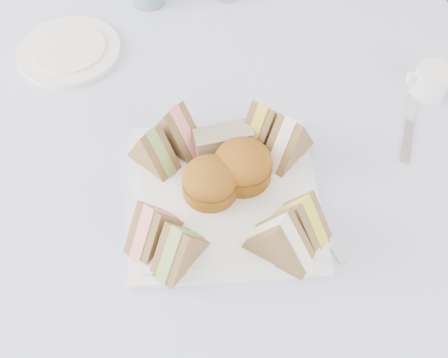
{
  "coord_description": "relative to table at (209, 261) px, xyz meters",
  "views": [
    {
      "loc": [
        0.01,
        -0.58,
        1.46
      ],
      "look_at": [
        0.03,
        -0.09,
        0.8
      ],
      "focal_mm": 45.0,
      "sensor_mm": 36.0,
      "label": 1
    }
  ],
  "objects": [
    {
      "name": "floor",
      "position": [
        0.0,
        0.0,
        -0.37
      ],
      "size": [
        4.0,
        4.0,
        0.0
      ],
      "primitive_type": "plane",
      "color": "#9E7751",
      "rests_on": "ground"
    },
    {
      "name": "table",
      "position": [
        0.0,
        0.0,
        0.0
      ],
      "size": [
        0.9,
        0.9,
        0.74
      ],
      "primitive_type": "cube",
      "color": "brown",
      "rests_on": "floor"
    },
    {
      "name": "tablecloth",
      "position": [
        0.0,
        0.0,
        0.37
      ],
      "size": [
        1.02,
        1.02,
        0.01
      ],
      "primitive_type": "cube",
      "color": "silver",
      "rests_on": "table"
    },
    {
      "name": "serving_plate",
      "position": [
        0.03,
        -0.09,
        0.38
      ],
      "size": [
        0.3,
        0.3,
        0.01
      ],
      "primitive_type": "cube",
      "rotation": [
        0.0,
        0.0,
        0.04
      ],
      "color": "white",
      "rests_on": "tablecloth"
    },
    {
      "name": "sandwich_fl_a",
      "position": [
        -0.07,
        -0.16,
        0.43
      ],
      "size": [
        0.09,
        0.1,
        0.08
      ],
      "primitive_type": null,
      "rotation": [
        0.0,
        0.0,
        0.9
      ],
      "color": "brown",
      "rests_on": "serving_plate"
    },
    {
      "name": "sandwich_fl_b",
      "position": [
        -0.04,
        -0.2,
        0.43
      ],
      "size": [
        0.09,
        0.1,
        0.08
      ],
      "primitive_type": null,
      "rotation": [
        0.0,
        0.0,
        0.89
      ],
      "color": "brown",
      "rests_on": "serving_plate"
    },
    {
      "name": "sandwich_fr_a",
      "position": [
        0.14,
        -0.16,
        0.43
      ],
      "size": [
        0.09,
        0.09,
        0.08
      ],
      "primitive_type": null,
      "rotation": [
        0.0,
        0.0,
        -0.72
      ],
      "color": "brown",
      "rests_on": "serving_plate"
    },
    {
      "name": "sandwich_fr_b",
      "position": [
        0.1,
        -0.19,
        0.43
      ],
      "size": [
        0.11,
        0.09,
        0.09
      ],
      "primitive_type": null,
      "rotation": [
        0.0,
        0.0,
        -0.59
      ],
      "color": "brown",
      "rests_on": "serving_plate"
    },
    {
      "name": "sandwich_bl_a",
      "position": [
        -0.08,
        -0.03,
        0.43
      ],
      "size": [
        0.09,
        0.09,
        0.08
      ],
      "primitive_type": null,
      "rotation": [
        0.0,
        0.0,
        2.36
      ],
      "color": "brown",
      "rests_on": "serving_plate"
    },
    {
      "name": "sandwich_bl_b",
      "position": [
        -0.04,
        0.01,
        0.43
      ],
      "size": [
        0.1,
        0.1,
        0.08
      ],
      "primitive_type": null,
      "rotation": [
        0.0,
        0.0,
        2.42
      ],
      "color": "brown",
      "rests_on": "serving_plate"
    },
    {
      "name": "sandwich_br_a",
      "position": [
        0.13,
        -0.02,
        0.43
      ],
      "size": [
        0.1,
        0.1,
        0.09
      ],
      "primitive_type": null,
      "rotation": [
        0.0,
        0.0,
        -2.27
      ],
      "color": "brown",
      "rests_on": "serving_plate"
    },
    {
      "name": "sandwich_br_b",
      "position": [
        0.09,
        0.02,
        0.43
      ],
      "size": [
        0.09,
        0.1,
        0.08
      ],
      "primitive_type": null,
      "rotation": [
        0.0,
        0.0,
        -2.23
      ],
      "color": "brown",
      "rests_on": "serving_plate"
    },
    {
      "name": "scone_left",
      "position": [
        0.01,
        -0.09,
        0.42
      ],
      "size": [
        0.1,
        0.1,
        0.06
      ],
      "primitive_type": "cylinder",
      "rotation": [
        0.0,
        0.0,
        0.13
      ],
      "color": "#8B5D14",
      "rests_on": "serving_plate"
    },
    {
      "name": "scone_right",
      "position": [
        0.06,
        -0.06,
        0.42
      ],
      "size": [
        0.12,
        0.12,
        0.06
      ],
      "primitive_type": "cylinder",
      "rotation": [
        0.0,
        0.0,
        0.51
      ],
      "color": "#8B5D14",
      "rests_on": "serving_plate"
    },
    {
      "name": "pastry_slice",
      "position": [
        0.03,
        -0.0,
        0.41
      ],
      "size": [
        0.1,
        0.06,
        0.04
      ],
      "primitive_type": "cube",
      "rotation": [
        0.0,
        0.0,
        0.22
      ],
      "color": "beige",
      "rests_on": "serving_plate"
    },
    {
      "name": "side_plate",
      "position": [
        -0.25,
        0.25,
        0.38
      ],
      "size": [
        0.21,
        0.21,
        0.01
      ],
      "primitive_type": "cylinder",
      "rotation": [
        0.0,
        0.0,
        0.12
      ],
      "color": "white",
      "rests_on": "tablecloth"
    },
    {
      "name": "knife",
      "position": [
        0.35,
        0.06,
        0.38
      ],
      "size": [
        0.08,
        0.19,
        0.0
      ],
      "primitive_type": "cube",
      "rotation": [
        0.0,
        0.0,
        -0.33
      ],
      "color": "#B4B3BC",
      "rests_on": "tablecloth"
    },
    {
      "name": "fork",
      "position": [
        0.16,
        -0.12,
        0.38
      ],
      "size": [
        0.08,
        0.18,
        0.0
      ],
      "primitive_type": "cube",
      "rotation": [
        0.0,
        0.0,
        0.39
      ],
      "color": "#B4B3BC",
      "rests_on": "tablecloth"
    },
    {
      "name": "creamer_jug",
      "position": [
        0.4,
        0.12,
        0.4
      ],
      "size": [
        0.06,
        0.06,
        0.05
      ],
      "primitive_type": "cylinder",
      "rotation": [
        0.0,
        0.0,
        0.04
      ],
      "color": "white",
      "rests_on": "tablecloth"
    }
  ]
}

